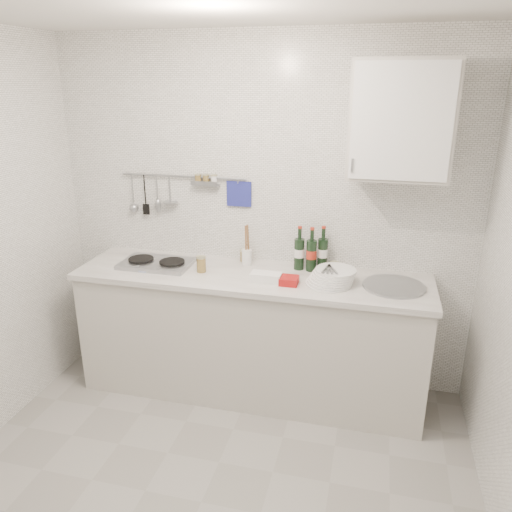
{
  "coord_description": "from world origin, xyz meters",
  "views": [
    {
      "loc": [
        0.8,
        -1.98,
        2.18
      ],
      "look_at": [
        0.09,
        0.9,
        1.13
      ],
      "focal_mm": 35.0,
      "sensor_mm": 36.0,
      "label": 1
    }
  ],
  "objects": [
    {
      "name": "wall_cabinet",
      "position": [
        0.9,
        1.22,
        1.95
      ],
      "size": [
        0.6,
        0.38,
        0.7
      ],
      "color": "#B4AFA6",
      "rests_on": "back_wall"
    },
    {
      "name": "plate_stack_sink",
      "position": [
        0.56,
        1.06,
        0.97
      ],
      "size": [
        0.32,
        0.31,
        0.11
      ],
      "rotation": [
        0.0,
        0.0,
        0.12
      ],
      "color": "white",
      "rests_on": "counter"
    },
    {
      "name": "strawberry_punnet",
      "position": [
        0.29,
        0.99,
        0.94
      ],
      "size": [
        0.12,
        0.12,
        0.05
      ],
      "primitive_type": "cube",
      "rotation": [
        0.0,
        0.0,
        -0.0
      ],
      "color": "#AB1313",
      "rests_on": "counter"
    },
    {
      "name": "jar_a",
      "position": [
        -0.11,
        1.34,
        0.97
      ],
      "size": [
        0.07,
        0.07,
        0.09
      ],
      "rotation": [
        0.0,
        0.0,
        -0.01
      ],
      "color": "olive",
      "rests_on": "counter"
    },
    {
      "name": "wall_rail",
      "position": [
        -0.6,
        1.37,
        1.43
      ],
      "size": [
        0.98,
        0.09,
        0.34
      ],
      "color": "#93969B",
      "rests_on": "back_wall"
    },
    {
      "name": "jar_c",
      "position": [
        0.58,
        1.23,
        0.96
      ],
      "size": [
        0.06,
        0.06,
        0.07
      ],
      "rotation": [
        0.0,
        0.0,
        -0.31
      ],
      "color": "olive",
      "rests_on": "counter"
    },
    {
      "name": "jar_d",
      "position": [
        -0.34,
        1.06,
        0.98
      ],
      "size": [
        0.07,
        0.07,
        0.11
      ],
      "rotation": [
        0.0,
        0.0,
        0.38
      ],
      "color": "olive",
      "rests_on": "counter"
    },
    {
      "name": "back_wall",
      "position": [
        0.0,
        1.4,
        1.25
      ],
      "size": [
        3.0,
        0.02,
        2.5
      ],
      "primitive_type": "cube",
      "color": "silver",
      "rests_on": "floor"
    },
    {
      "name": "utensil_crock",
      "position": [
        -0.08,
        1.28,
        0.99
      ],
      "size": [
        0.07,
        0.07,
        0.3
      ],
      "rotation": [
        0.0,
        0.0,
        0.04
      ],
      "color": "white",
      "rests_on": "counter"
    },
    {
      "name": "butter_dish",
      "position": [
        0.13,
        0.99,
        0.95
      ],
      "size": [
        0.2,
        0.1,
        0.06
      ],
      "primitive_type": "cube",
      "rotation": [
        0.0,
        0.0,
        -0.01
      ],
      "color": "white",
      "rests_on": "counter"
    },
    {
      "name": "wine_bottles",
      "position": [
        0.38,
        1.28,
        1.07
      ],
      "size": [
        0.23,
        0.12,
        0.31
      ],
      "rotation": [
        0.0,
        0.0,
        0.25
      ],
      "color": "black",
      "rests_on": "counter"
    },
    {
      "name": "counter",
      "position": [
        0.01,
        1.1,
        0.43
      ],
      "size": [
        2.44,
        0.64,
        0.96
      ],
      "color": "#B4AFA6",
      "rests_on": "floor"
    },
    {
      "name": "jar_b",
      "position": [
        0.55,
        1.25,
        0.96
      ],
      "size": [
        0.07,
        0.07,
        0.08
      ],
      "rotation": [
        0.0,
        0.0,
        0.15
      ],
      "color": "olive",
      "rests_on": "counter"
    },
    {
      "name": "floor",
      "position": [
        0.0,
        0.0,
        0.0
      ],
      "size": [
        3.0,
        3.0,
        0.0
      ],
      "primitive_type": "plane",
      "color": "gray",
      "rests_on": "ground"
    },
    {
      "name": "plate_stack_hob",
      "position": [
        -0.73,
        1.09,
        0.93
      ],
      "size": [
        0.3,
        0.3,
        0.02
      ],
      "rotation": [
        0.0,
        0.0,
        0.07
      ],
      "color": "#4D65AE",
      "rests_on": "counter"
    }
  ]
}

